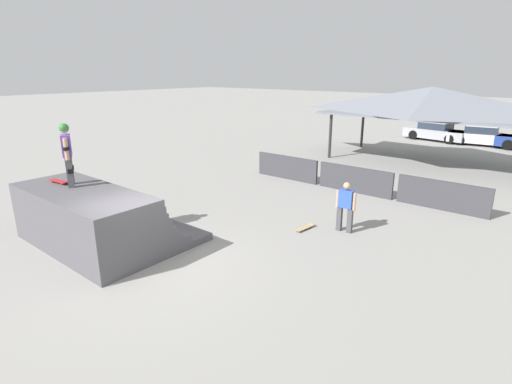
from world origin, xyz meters
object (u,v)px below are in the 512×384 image
skateboard_on_deck (60,181)px  skateboard_on_ground (305,227)px  parked_car_silver (436,132)px  parked_car_white (482,136)px  skater_on_deck (67,150)px  bystander_walking (346,204)px

skateboard_on_deck → skateboard_on_ground: 7.39m
parked_car_silver → parked_car_white: 2.91m
skateboard_on_deck → parked_car_silver: 25.01m
skateboard_on_deck → parked_car_silver: skateboard_on_deck is taller
skateboard_on_deck → parked_car_white: size_ratio=0.18×
skateboard_on_ground → parked_car_silver: size_ratio=0.18×
skater_on_deck → parked_car_white: skater_on_deck is taller
parked_car_silver → skater_on_deck: bearing=-86.6°
parked_car_white → skateboard_on_deck: bearing=-110.5°
bystander_walking → skateboard_on_ground: bystander_walking is taller
skater_on_deck → parked_car_silver: skater_on_deck is taller
skateboard_on_ground → skater_on_deck: bearing=142.3°
skateboard_on_deck → bystander_walking: 8.39m
parked_car_silver → bystander_walking: bearing=-71.5°
parked_car_white → skater_on_deck: bearing=-109.4°
skater_on_deck → bystander_walking: size_ratio=1.12×
skateboard_on_ground → parked_car_silver: parked_car_silver is taller
skateboard_on_ground → parked_car_white: parked_car_white is taller
skater_on_deck → parked_car_white: size_ratio=0.41×
skater_on_deck → parked_car_silver: (2.85, 24.66, -2.04)m
skateboard_on_deck → skateboard_on_ground: skateboard_on_deck is taller
bystander_walking → parked_car_white: (0.05, 19.13, -0.27)m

